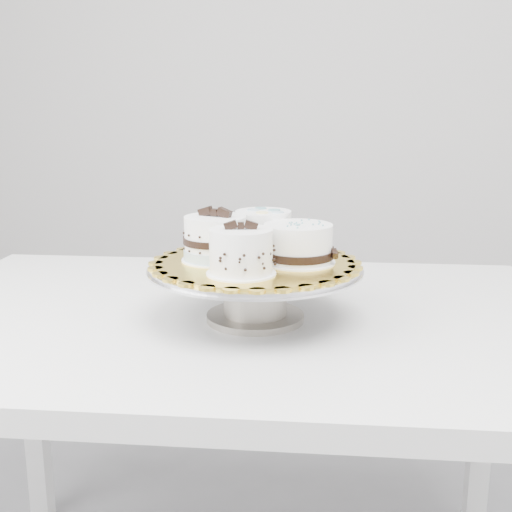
% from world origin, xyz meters
% --- Properties ---
extents(wall_back, '(3.50, 0.02, 2.80)m').
position_xyz_m(wall_back, '(0.00, 1.75, 1.40)').
color(wall_back, '#B5B2B0').
rests_on(wall_back, floor).
extents(table, '(1.36, 0.98, 0.75)m').
position_xyz_m(table, '(-0.03, 0.27, 0.68)').
color(table, white).
rests_on(table, floor).
extents(cake_stand, '(0.39, 0.39, 0.10)m').
position_xyz_m(cake_stand, '(0.02, 0.24, 0.82)').
color(cake_stand, gray).
rests_on(cake_stand, table).
extents(cake_board, '(0.45, 0.45, 0.01)m').
position_xyz_m(cake_board, '(0.02, 0.24, 0.86)').
color(cake_board, gold).
rests_on(cake_board, cake_stand).
extents(cake_swirl, '(0.13, 0.13, 0.09)m').
position_xyz_m(cake_swirl, '(0.02, 0.15, 0.90)').
color(cake_swirl, white).
rests_on(cake_swirl, cake_board).
extents(cake_banded, '(0.14, 0.14, 0.10)m').
position_xyz_m(cake_banded, '(-0.05, 0.23, 0.90)').
color(cake_banded, white).
rests_on(cake_banded, cake_board).
extents(cake_dots, '(0.13, 0.13, 0.08)m').
position_xyz_m(cake_dots, '(0.02, 0.32, 0.90)').
color(cake_dots, white).
rests_on(cake_dots, cake_board).
extents(cake_ribbon, '(0.16, 0.16, 0.07)m').
position_xyz_m(cake_ribbon, '(0.10, 0.25, 0.89)').
color(cake_ribbon, white).
rests_on(cake_ribbon, cake_board).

